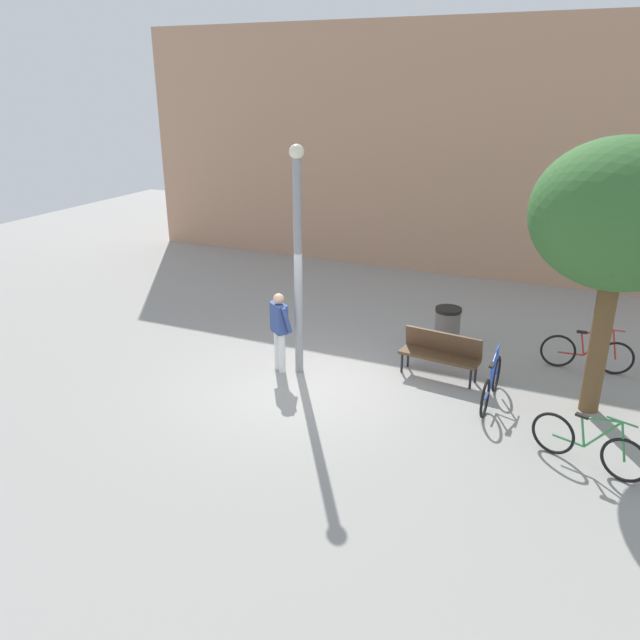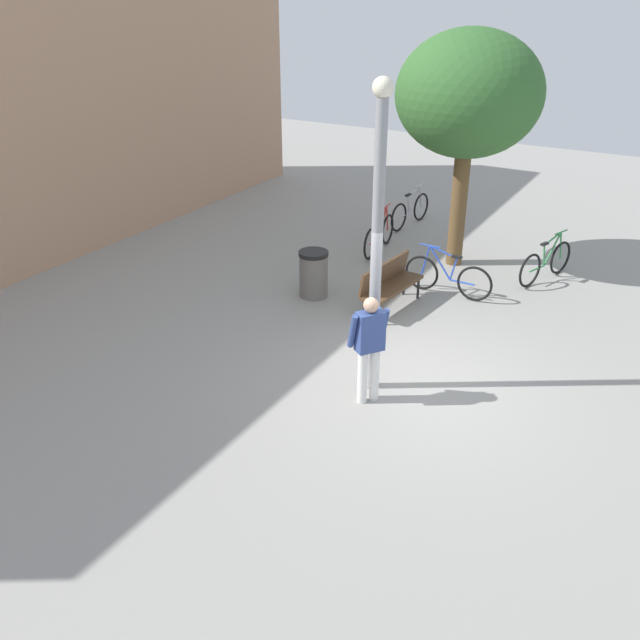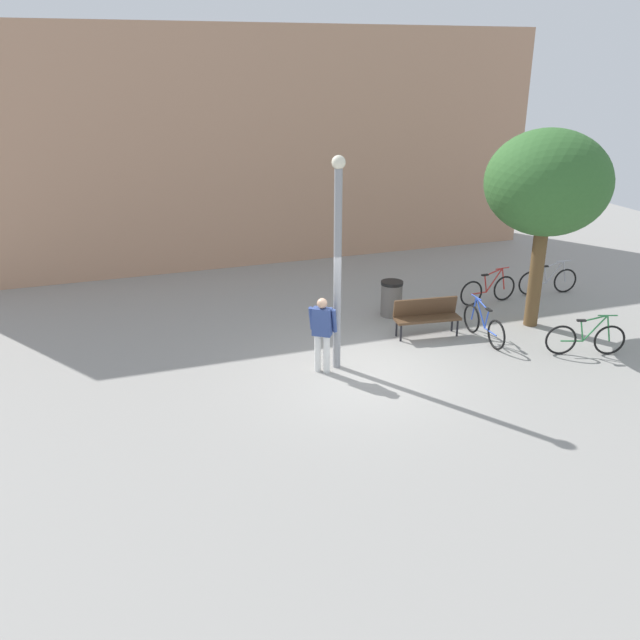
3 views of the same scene
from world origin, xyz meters
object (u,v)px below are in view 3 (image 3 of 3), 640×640
(bicycle_red, at_px, (488,290))
(trash_bin, at_px, (391,298))
(lamppost, at_px, (338,256))
(person_by_lamppost, at_px, (322,330))
(plaza_tree, at_px, (547,184))
(bicycle_green, at_px, (586,339))
(bicycle_silver, at_px, (548,281))
(bicycle_blue, at_px, (483,325))
(park_bench, at_px, (426,314))

(bicycle_red, distance_m, trash_bin, 2.91)
(lamppost, height_order, person_by_lamppost, lamppost)
(plaza_tree, height_order, bicycle_red, plaza_tree)
(bicycle_green, bearing_deg, bicycle_red, 92.63)
(plaza_tree, bearing_deg, lamppost, -172.87)
(lamppost, relative_size, bicycle_silver, 2.52)
(plaza_tree, distance_m, bicycle_green, 3.72)
(bicycle_green, bearing_deg, trash_bin, 129.47)
(trash_bin, bearing_deg, lamppost, -134.84)
(plaza_tree, height_order, bicycle_silver, plaza_tree)
(bicycle_silver, xyz_separation_m, bicycle_red, (-2.04, -0.11, -0.00))
(bicycle_blue, bearing_deg, bicycle_green, -40.92)
(plaza_tree, bearing_deg, bicycle_silver, 44.43)
(bicycle_blue, xyz_separation_m, bicycle_green, (1.72, -1.49, 0.00))
(bicycle_blue, height_order, trash_bin, bicycle_blue)
(bicycle_red, xyz_separation_m, bicycle_blue, (-1.55, -2.22, 0.00))
(lamppost, bearing_deg, plaza_tree, 7.13)
(bicycle_blue, bearing_deg, bicycle_red, 55.01)
(person_by_lamppost, xyz_separation_m, bicycle_silver, (7.79, 2.68, -0.58))
(plaza_tree, xyz_separation_m, bicycle_green, (0.03, -1.95, -3.17))
(lamppost, distance_m, bicycle_red, 6.27)
(plaza_tree, distance_m, bicycle_blue, 3.62)
(plaza_tree, bearing_deg, trash_bin, 149.63)
(trash_bin, bearing_deg, bicycle_red, -0.59)
(lamppost, bearing_deg, bicycle_blue, 3.43)
(bicycle_green, height_order, trash_bin, bicycle_green)
(trash_bin, bearing_deg, park_bench, -81.66)
(lamppost, height_order, bicycle_red, lamppost)
(bicycle_blue, bearing_deg, trash_bin, 121.14)
(person_by_lamppost, relative_size, trash_bin, 1.80)
(bicycle_silver, bearing_deg, bicycle_red, -176.91)
(bicycle_green, bearing_deg, bicycle_silver, 63.90)
(lamppost, xyz_separation_m, bicycle_blue, (3.82, 0.23, -2.12))
(bicycle_silver, bearing_deg, park_bench, -161.45)
(plaza_tree, bearing_deg, park_bench, 174.37)
(park_bench, distance_m, bicycle_green, 3.63)
(lamppost, xyz_separation_m, person_by_lamppost, (-0.38, -0.12, -1.54))
(bicycle_silver, distance_m, bicycle_green, 4.26)
(park_bench, height_order, bicycle_blue, bicycle_blue)
(lamppost, xyz_separation_m, bicycle_silver, (7.42, 2.56, -2.12))
(lamppost, xyz_separation_m, plaza_tree, (5.51, 0.69, 1.05))
(plaza_tree, relative_size, bicycle_green, 2.80)
(bicycle_silver, distance_m, bicycle_red, 2.05)
(bicycle_blue, bearing_deg, park_bench, 146.96)
(bicycle_blue, bearing_deg, lamppost, -176.57)
(bicycle_green, bearing_deg, lamppost, 167.15)
(plaza_tree, distance_m, trash_bin, 4.69)
(person_by_lamppost, bearing_deg, plaza_tree, 7.83)
(person_by_lamppost, relative_size, bicycle_silver, 0.93)
(plaza_tree, bearing_deg, bicycle_blue, -164.75)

